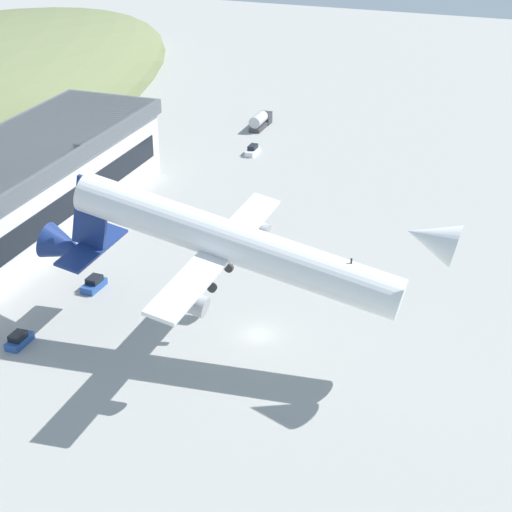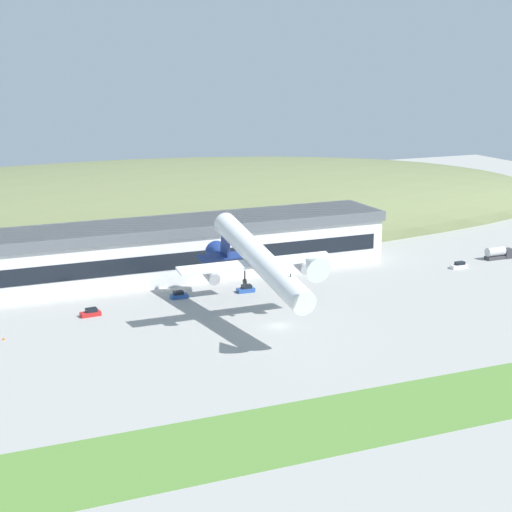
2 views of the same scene
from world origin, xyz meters
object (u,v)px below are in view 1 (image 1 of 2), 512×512
service_car_3 (19,340)px  fuel_truck (260,121)px  cargo_airplane (227,244)px  service_car_1 (94,284)px  service_car_0 (253,150)px

service_car_3 → fuel_truck: 87.26m
cargo_airplane → service_car_1: bearing=73.4°
service_car_3 → fuel_truck: fuel_truck is taller
cargo_airplane → fuel_truck: (78.50, 24.21, -11.75)m
fuel_truck → cargo_airplane: bearing=-162.9°
cargo_airplane → service_car_0: bearing=17.8°
service_car_1 → fuel_truck: bearing=1.8°
cargo_airplane → service_car_1: 26.10m
cargo_airplane → service_car_0: size_ratio=11.65×
service_car_0 → service_car_3: service_car_0 is taller
service_car_1 → fuel_truck: 72.00m
service_car_1 → service_car_3: 15.36m
service_car_1 → service_car_3: size_ratio=1.03×
service_car_3 → fuel_truck: bearing=0.5°
cargo_airplane → service_car_1: cargo_airplane is taller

